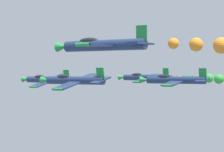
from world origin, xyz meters
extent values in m
cylinder|color=navy|center=(4.42, 15.30, 122.53)|extent=(1.32, 9.00, 1.32)
cone|color=#1E8438|center=(4.42, 20.40, 122.53)|extent=(1.26, 1.20, 1.26)
cube|color=navy|center=(4.44, 14.90, 122.44)|extent=(9.00, 1.90, 2.27)
cylinder|color=#1E8438|center=(-0.04, 14.90, 121.39)|extent=(0.43, 1.40, 0.43)
cylinder|color=#1E8438|center=(8.92, 14.90, 123.48)|extent=(0.43, 1.40, 0.43)
cube|color=navy|center=(4.41, 11.30, 122.58)|extent=(3.74, 1.20, 1.04)
cube|color=#1E8438|center=(4.20, 11.20, 123.47)|extent=(0.50, 1.10, 1.59)
ellipsoid|color=black|center=(4.30, 17.10, 123.01)|extent=(0.94, 2.20, 0.86)
cylinder|color=navy|center=(-7.14, 1.79, 122.72)|extent=(1.30, 9.00, 1.30)
cone|color=#1E8438|center=(-7.14, 6.89, 122.72)|extent=(1.24, 1.20, 1.24)
cube|color=navy|center=(-7.12, 1.39, 122.62)|extent=(9.04, 1.90, 2.07)
cylinder|color=#1E8438|center=(-11.62, 1.39, 121.68)|extent=(0.43, 1.40, 0.43)
cylinder|color=#1E8438|center=(-2.61, 1.39, 123.57)|extent=(0.43, 1.40, 0.43)
cube|color=navy|center=(-7.15, -2.21, 122.77)|extent=(3.76, 1.20, 0.96)
cube|color=#1E8438|center=(-7.33, -2.31, 123.67)|extent=(0.47, 1.10, 1.59)
ellipsoid|color=black|center=(-7.24, 3.59, 123.21)|extent=(0.93, 2.20, 0.85)
cylinder|color=navy|center=(17.45, 2.43, 122.83)|extent=(1.25, 9.00, 1.25)
cone|color=#1E8438|center=(17.45, 7.53, 122.83)|extent=(1.19, 1.20, 1.19)
cube|color=navy|center=(17.47, 2.03, 122.73)|extent=(9.13, 1.90, 1.52)
cylinder|color=#1E8438|center=(12.92, 2.03, 122.06)|extent=(0.41, 1.40, 0.41)
cylinder|color=#1E8438|center=(22.02, 2.03, 123.40)|extent=(0.41, 1.40, 0.41)
cube|color=navy|center=(17.45, -1.57, 122.88)|extent=(3.79, 1.20, 0.73)
cube|color=#1E8438|center=(17.31, -1.67, 123.79)|extent=(0.37, 1.10, 1.60)
ellipsoid|color=black|center=(17.38, 4.23, 123.32)|extent=(0.89, 2.20, 0.81)
sphere|color=green|center=(17.38, -4.31, 122.76)|extent=(0.84, 0.84, 0.84)
sphere|color=green|center=(17.42, -6.05, 122.72)|extent=(1.17, 1.17, 1.17)
sphere|color=green|center=(17.73, -7.79, 122.73)|extent=(1.21, 1.21, 1.21)
sphere|color=green|center=(17.69, -9.53, 122.77)|extent=(1.59, 1.59, 1.59)
sphere|color=green|center=(17.80, -11.27, 122.64)|extent=(1.66, 1.66, 1.66)
cylinder|color=navy|center=(4.07, -8.50, 122.67)|extent=(1.23, 9.00, 1.23)
cone|color=#1E8438|center=(4.07, -3.40, 122.67)|extent=(1.17, 1.20, 1.17)
cube|color=navy|center=(4.08, -8.90, 122.57)|extent=(9.15, 1.90, 1.32)
cylinder|color=#1E8438|center=(-0.48, -8.90, 122.00)|extent=(0.40, 1.40, 0.40)
cylinder|color=#1E8438|center=(8.64, -8.90, 123.14)|extent=(0.40, 1.40, 0.40)
cube|color=navy|center=(4.06, -12.50, 122.72)|extent=(3.79, 1.20, 0.65)
cube|color=#1E8438|center=(3.95, -12.60, 123.63)|extent=(0.34, 1.10, 1.60)
ellipsoid|color=black|center=(4.01, -6.70, 123.16)|extent=(0.88, 2.20, 0.79)
cylinder|color=navy|center=(-18.58, -9.39, 126.50)|extent=(1.12, 9.00, 1.12)
cone|color=#1E8438|center=(-18.58, -4.29, 126.50)|extent=(1.07, 1.20, 1.07)
cube|color=navy|center=(-18.57, -9.79, 126.40)|extent=(9.20, 1.90, 0.38)
cylinder|color=#1E8438|center=(-23.17, -9.79, 126.30)|extent=(0.37, 1.40, 0.37)
cylinder|color=#1E8438|center=(-13.98, -9.79, 126.50)|extent=(0.37, 1.40, 0.37)
cube|color=navy|center=(-18.58, -13.39, 126.55)|extent=(3.80, 1.20, 0.26)
cube|color=#1E8438|center=(-18.60, -13.49, 127.47)|extent=(0.18, 1.10, 1.60)
ellipsoid|color=black|center=(-18.59, -7.59, 127.00)|extent=(0.82, 2.20, 0.72)
sphere|color=orange|center=(-18.50, -16.63, 126.46)|extent=(1.01, 1.01, 1.01)
sphere|color=orange|center=(-18.85, -18.86, 126.26)|extent=(1.22, 1.22, 1.22)
sphere|color=orange|center=(-18.98, -21.10, 126.10)|extent=(1.39, 1.39, 1.39)
camera|label=1|loc=(-54.57, -30.22, 123.85)|focal=67.35mm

